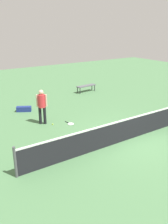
{
  "coord_description": "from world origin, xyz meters",
  "views": [
    {
      "loc": [
        6.92,
        6.67,
        4.56
      ],
      "look_at": [
        1.2,
        -1.81,
        0.9
      ],
      "focal_mm": 39.2,
      "sensor_mm": 36.0,
      "label": 1
    }
  ],
  "objects_px": {
    "tennis_ball_by_net": "(132,121)",
    "equipment_bag": "(23,109)",
    "player_near_side": "(42,104)",
    "tennis_racket_near_player": "(70,124)",
    "tennis_ball_near_player": "(53,124)",
    "tennis_ball_midcourt": "(102,127)",
    "courtside_bench": "(86,86)"
  },
  "relations": [
    {
      "from": "tennis_ball_near_player",
      "to": "tennis_ball_midcourt",
      "type": "relative_size",
      "value": 1.0
    },
    {
      "from": "tennis_ball_midcourt",
      "to": "equipment_bag",
      "type": "distance_m",
      "value": 4.83
    },
    {
      "from": "equipment_bag",
      "to": "player_near_side",
      "type": "bearing_deg",
      "value": 93.45
    },
    {
      "from": "equipment_bag",
      "to": "tennis_ball_by_net",
      "type": "bearing_deg",
      "value": 130.83
    },
    {
      "from": "player_near_side",
      "to": "tennis_ball_midcourt",
      "type": "distance_m",
      "value": 3.06
    },
    {
      "from": "tennis_racket_near_player",
      "to": "tennis_ball_by_net",
      "type": "relative_size",
      "value": 9.15
    },
    {
      "from": "tennis_ball_by_net",
      "to": "tennis_racket_near_player",
      "type": "bearing_deg",
      "value": -28.81
    },
    {
      "from": "player_near_side",
      "to": "tennis_racket_near_player",
      "type": "height_order",
      "value": "player_near_side"
    },
    {
      "from": "player_near_side",
      "to": "tennis_ball_near_player",
      "type": "height_order",
      "value": "player_near_side"
    },
    {
      "from": "equipment_bag",
      "to": "courtside_bench",
      "type": "bearing_deg",
      "value": -164.04
    },
    {
      "from": "tennis_racket_near_player",
      "to": "equipment_bag",
      "type": "xyz_separation_m",
      "value": [
        1.23,
        -3.04,
        0.13
      ]
    },
    {
      "from": "tennis_racket_near_player",
      "to": "tennis_ball_by_net",
      "type": "bearing_deg",
      "value": 151.19
    },
    {
      "from": "tennis_ball_by_net",
      "to": "equipment_bag",
      "type": "height_order",
      "value": "equipment_bag"
    },
    {
      "from": "tennis_ball_near_player",
      "to": "tennis_ball_by_net",
      "type": "height_order",
      "value": "same"
    },
    {
      "from": "tennis_ball_near_player",
      "to": "equipment_bag",
      "type": "bearing_deg",
      "value": -80.21
    },
    {
      "from": "player_near_side",
      "to": "tennis_racket_near_player",
      "type": "xyz_separation_m",
      "value": [
        -1.1,
        0.78,
        -1.0
      ]
    },
    {
      "from": "courtside_bench",
      "to": "tennis_ball_midcourt",
      "type": "bearing_deg",
      "value": 61.92
    },
    {
      "from": "player_near_side",
      "to": "tennis_ball_by_net",
      "type": "bearing_deg",
      "value": 149.1
    },
    {
      "from": "tennis_ball_by_net",
      "to": "tennis_ball_midcourt",
      "type": "bearing_deg",
      "value": -6.75
    },
    {
      "from": "tennis_ball_by_net",
      "to": "courtside_bench",
      "type": "height_order",
      "value": "courtside_bench"
    },
    {
      "from": "player_near_side",
      "to": "tennis_ball_near_player",
      "type": "relative_size",
      "value": 25.76
    },
    {
      "from": "player_near_side",
      "to": "tennis_racket_near_player",
      "type": "bearing_deg",
      "value": 144.4
    },
    {
      "from": "equipment_bag",
      "to": "tennis_racket_near_player",
      "type": "bearing_deg",
      "value": 112.03
    },
    {
      "from": "courtside_bench",
      "to": "equipment_bag",
      "type": "relative_size",
      "value": 1.83
    },
    {
      "from": "tennis_ball_near_player",
      "to": "courtside_bench",
      "type": "distance_m",
      "value": 6.4
    },
    {
      "from": "courtside_bench",
      "to": "equipment_bag",
      "type": "bearing_deg",
      "value": 15.96
    },
    {
      "from": "tennis_racket_near_player",
      "to": "tennis_ball_near_player",
      "type": "bearing_deg",
      "value": -26.09
    },
    {
      "from": "tennis_racket_near_player",
      "to": "tennis_ball_midcourt",
      "type": "distance_m",
      "value": 1.58
    },
    {
      "from": "tennis_ball_by_net",
      "to": "tennis_ball_midcourt",
      "type": "distance_m",
      "value": 1.73
    },
    {
      "from": "courtside_bench",
      "to": "equipment_bag",
      "type": "distance_m",
      "value": 5.51
    },
    {
      "from": "tennis_racket_near_player",
      "to": "tennis_ball_by_net",
      "type": "xyz_separation_m",
      "value": [
        -2.67,
        1.47,
        0.02
      ]
    },
    {
      "from": "tennis_racket_near_player",
      "to": "tennis_ball_midcourt",
      "type": "height_order",
      "value": "tennis_ball_midcourt"
    }
  ]
}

